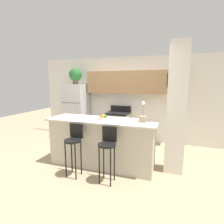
% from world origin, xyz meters
% --- Properties ---
extents(ground_plane, '(14.00, 14.00, 0.00)m').
position_xyz_m(ground_plane, '(0.00, 0.00, 0.00)').
color(ground_plane, tan).
extents(wall_back, '(5.60, 0.38, 2.55)m').
position_xyz_m(wall_back, '(0.10, 1.87, 1.49)').
color(wall_back, white).
rests_on(wall_back, ground_plane).
extents(pillar_right, '(0.38, 0.32, 2.55)m').
position_xyz_m(pillar_right, '(1.47, 0.24, 1.28)').
color(pillar_right, white).
rests_on(pillar_right, ground_plane).
extents(counter_bar, '(2.32, 0.75, 1.02)m').
position_xyz_m(counter_bar, '(0.00, 0.00, 0.51)').
color(counter_bar, beige).
rests_on(counter_bar, ground_plane).
extents(refrigerator, '(0.67, 0.68, 1.74)m').
position_xyz_m(refrigerator, '(-1.52, 1.56, 0.87)').
color(refrigerator, silver).
rests_on(refrigerator, ground_plane).
extents(stove_range, '(0.65, 0.60, 1.07)m').
position_xyz_m(stove_range, '(-0.13, 1.60, 0.46)').
color(stove_range, silver).
rests_on(stove_range, ground_plane).
extents(bar_stool_left, '(0.32, 0.32, 1.01)m').
position_xyz_m(bar_stool_left, '(-0.34, -0.56, 0.67)').
color(bar_stool_left, black).
rests_on(bar_stool_left, ground_plane).
extents(bar_stool_right, '(0.32, 0.32, 1.01)m').
position_xyz_m(bar_stool_right, '(0.34, -0.56, 0.67)').
color(bar_stool_right, black).
rests_on(bar_stool_right, ground_plane).
extents(potted_plant_on_fridge, '(0.39, 0.39, 0.49)m').
position_xyz_m(potted_plant_on_fridge, '(-1.52, 1.56, 2.01)').
color(potted_plant_on_fridge, brown).
rests_on(potted_plant_on_fridge, refrigerator).
extents(orchid_vase, '(0.13, 0.13, 0.41)m').
position_xyz_m(orchid_vase, '(0.86, 0.03, 1.13)').
color(orchid_vase, tan).
rests_on(orchid_vase, counter_bar).
extents(fruit_bowl, '(0.22, 0.22, 0.11)m').
position_xyz_m(fruit_bowl, '(0.05, -0.02, 1.06)').
color(fruit_bowl, silver).
rests_on(fruit_bowl, counter_bar).
extents(trash_bin, '(0.28, 0.28, 0.38)m').
position_xyz_m(trash_bin, '(-0.96, 1.33, 0.19)').
color(trash_bin, '#59595B').
rests_on(trash_bin, ground_plane).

